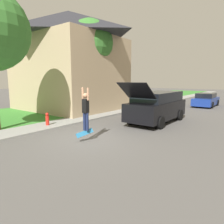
{
  "coord_description": "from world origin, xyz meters",
  "views": [
    {
      "loc": [
        6.45,
        -6.51,
        2.7
      ],
      "look_at": [
        0.5,
        1.25,
        1.15
      ],
      "focal_mm": 32.0,
      "sensor_mm": 36.0,
      "label": 1
    }
  ],
  "objects": [
    {
      "name": "lawn",
      "position": [
        -8.0,
        6.0,
        0.04
      ],
      "size": [
        10.0,
        80.0,
        0.08
      ],
      "color": "#387F2D",
      "rests_on": "ground_plane"
    },
    {
      "name": "ground_plane",
      "position": [
        0.0,
        0.0,
        0.0
      ],
      "size": [
        120.0,
        120.0,
        0.0
      ],
      "primitive_type": "plane",
      "color": "#54514F"
    },
    {
      "name": "car_down_street",
      "position": [
        1.6,
        16.04,
        0.66
      ],
      "size": [
        1.95,
        4.52,
        1.39
      ],
      "color": "navy",
      "rests_on": "ground_plane"
    },
    {
      "name": "lawn_tree_far",
      "position": [
        -5.34,
        5.9,
        5.68
      ],
      "size": [
        3.83,
        3.83,
        7.54
      ],
      "color": "brown",
      "rests_on": "lawn"
    },
    {
      "name": "sidewalk",
      "position": [
        -3.6,
        6.0,
        0.05
      ],
      "size": [
        1.8,
        80.0,
        0.1
      ],
      "color": "gray",
      "rests_on": "ground_plane"
    },
    {
      "name": "house",
      "position": [
        -8.21,
        6.17,
        4.64
      ],
      "size": [
        9.58,
        8.18,
        8.77
      ],
      "color": "tan",
      "rests_on": "lawn"
    },
    {
      "name": "skateboarder",
      "position": [
        0.27,
        -0.35,
        1.47
      ],
      "size": [
        0.41,
        0.22,
        1.9
      ],
      "color": "#192347",
      "rests_on": "ground_plane"
    },
    {
      "name": "skateboard",
      "position": [
        0.24,
        -0.41,
        0.38
      ],
      "size": [
        0.4,
        0.74,
        0.38
      ],
      "color": "#236B99",
      "rests_on": "ground_plane"
    },
    {
      "name": "suv_parked",
      "position": [
        0.99,
        5.4,
        1.06
      ],
      "size": [
        2.19,
        5.77,
        2.6
      ],
      "color": "black",
      "rests_on": "ground_plane"
    },
    {
      "name": "fire_hydrant",
      "position": [
        -3.55,
        0.29,
        0.46
      ],
      "size": [
        0.2,
        0.2,
        0.74
      ],
      "color": "red",
      "rests_on": "sidewalk"
    }
  ]
}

